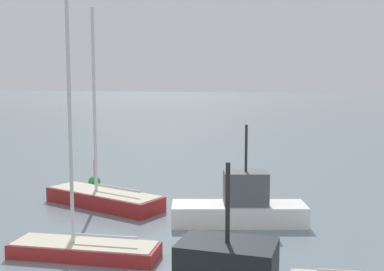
# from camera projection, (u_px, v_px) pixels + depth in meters

# --- Properties ---
(sailboat_0) EXTENTS (7.34, 3.75, 10.73)m
(sailboat_0) POSITION_uv_depth(u_px,v_px,m) (104.00, 197.00, 26.23)
(sailboat_0) COLOR maroon
(sailboat_0) RESTS_ON ground_plane
(sailboat_2) EXTENTS (6.01, 2.54, 9.90)m
(sailboat_2) POSITION_uv_depth(u_px,v_px,m) (84.00, 246.00, 18.59)
(sailboat_2) COLOR maroon
(sailboat_2) RESTS_ON ground_plane
(fishing_boat_2) EXTENTS (6.68, 4.01, 4.79)m
(fishing_boat_2) POSITION_uv_depth(u_px,v_px,m) (241.00, 206.00, 22.93)
(fishing_boat_2) COLOR white
(fishing_boat_2) RESTS_ON ground_plane
(channel_buoy_1) EXTENTS (0.78, 0.78, 1.82)m
(channel_buoy_1) POSITION_uv_depth(u_px,v_px,m) (94.00, 181.00, 30.88)
(channel_buoy_1) COLOR green
(channel_buoy_1) RESTS_ON ground_plane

